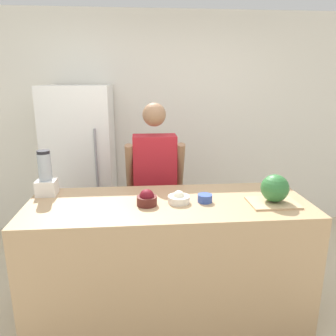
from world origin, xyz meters
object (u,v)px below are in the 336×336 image
(bowl_cherries, at_px, (147,199))
(refrigerator, at_px, (83,168))
(bowl_small_blue, at_px, (205,198))
(watermelon, at_px, (275,188))
(blender, at_px, (46,177))
(bowl_cream, at_px, (179,198))
(person, at_px, (155,187))

(bowl_cherries, bearing_deg, refrigerator, 116.69)
(bowl_cherries, height_order, bowl_small_blue, bowl_cherries)
(watermelon, bearing_deg, refrigerator, 139.12)
(bowl_small_blue, height_order, blender, blender)
(blender, bearing_deg, bowl_small_blue, -12.44)
(watermelon, distance_m, blender, 1.74)
(bowl_cream, bearing_deg, bowl_cherries, -173.13)
(refrigerator, distance_m, watermelon, 2.14)
(watermelon, height_order, bowl_small_blue, watermelon)
(person, height_order, bowl_cream, person)
(blender, bearing_deg, refrigerator, 84.78)
(person, height_order, blender, person)
(bowl_small_blue, bearing_deg, refrigerator, 129.89)
(person, height_order, bowl_small_blue, person)
(bowl_cream, bearing_deg, refrigerator, 124.66)
(watermelon, xyz_separation_m, blender, (-1.71, 0.33, 0.03))
(blender, bearing_deg, bowl_cherries, -20.55)
(watermelon, bearing_deg, blender, 168.99)
(refrigerator, height_order, person, refrigerator)
(person, bearing_deg, bowl_small_blue, -64.98)
(refrigerator, xyz_separation_m, bowl_small_blue, (1.11, -1.33, 0.10))
(person, distance_m, bowl_small_blue, 0.81)
(bowl_cherries, xyz_separation_m, bowl_cream, (0.24, 0.03, -0.01))
(refrigerator, relative_size, watermelon, 8.79)
(refrigerator, relative_size, bowl_small_blue, 16.56)
(bowl_cherries, xyz_separation_m, bowl_small_blue, (0.43, 0.03, -0.02))
(refrigerator, xyz_separation_m, bowl_cherries, (0.68, -1.35, 0.12))
(watermelon, relative_size, blender, 0.57)
(bowl_cherries, bearing_deg, bowl_cream, 6.87)
(bowl_cream, relative_size, blender, 0.45)
(person, bearing_deg, bowl_cream, -78.81)
(refrigerator, height_order, bowl_cream, refrigerator)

